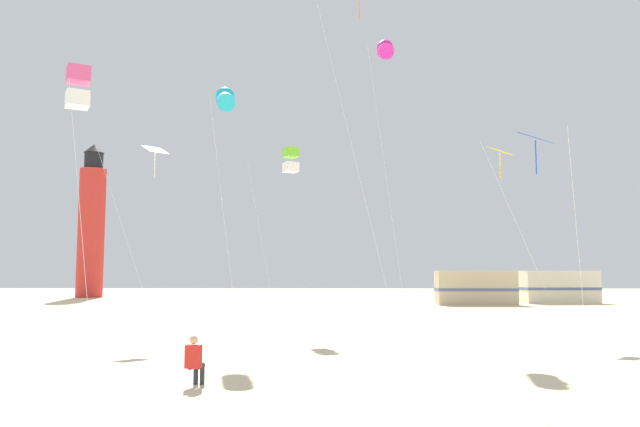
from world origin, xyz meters
TOP-DOWN VIEW (x-y plane):
  - kite_flyer_standing at (-0.84, 7.82)m, footprint 0.39×0.54m
  - kite_diamond_white at (-5.49, 19.27)m, footprint 3.18×2.78m
  - kite_tube_magenta at (4.59, 20.80)m, footprint 1.65×2.52m
  - kite_box_lime at (0.23, 21.50)m, footprint 2.49×2.49m
  - kite_diamond_orange at (3.23, 15.98)m, footprint 3.11×2.44m
  - kite_box_rainbow at (-4.77, 9.98)m, footprint 1.10×1.10m
  - kite_tube_cyan at (-2.08, 17.40)m, footprint 1.37×2.59m
  - kite_diamond_blue at (8.92, 13.38)m, footprint 2.19×2.19m
  - kite_diamond_gold at (9.55, 20.20)m, footprint 3.45×2.73m
  - lighthouse_distant at (-24.57, 59.25)m, footprint 2.80×2.80m
  - rv_van_tan at (13.65, 44.67)m, footprint 6.48×2.47m
  - rv_van_cream at (21.58, 47.84)m, footprint 6.62×2.88m

SIDE VIEW (x-z plane):
  - kite_flyer_standing at x=-0.84m, z-range 0.03..1.19m
  - rv_van_tan at x=13.65m, z-range -0.01..2.79m
  - rv_van_cream at x=21.58m, z-range -0.01..2.79m
  - kite_diamond_blue at x=8.92m, z-range 3.13..10.30m
  - kite_diamond_white at x=-5.49m, z-range 3.53..11.61m
  - kite_diamond_gold at x=9.55m, z-range 3.54..11.67m
  - kite_box_rainbow at x=-4.77m, z-range 3.56..11.85m
  - kite_box_lime at x=0.23m, z-range 3.60..11.98m
  - lighthouse_distant at x=-24.57m, z-range -0.56..16.24m
  - kite_tube_cyan at x=-2.08m, z-range 4.40..14.61m
  - kite_diamond_orange at x=3.23m, z-range 5.87..19.46m
  - kite_tube_magenta at x=4.59m, z-range 6.00..19.41m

